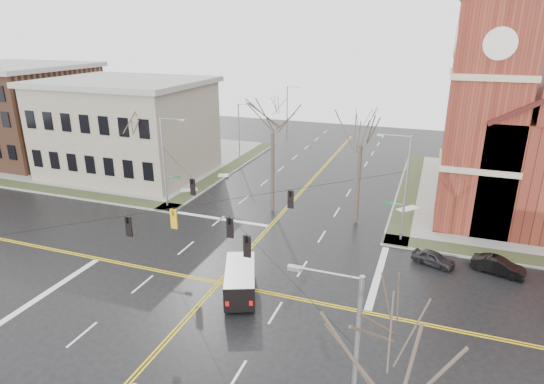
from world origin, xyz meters
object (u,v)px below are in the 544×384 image
(parked_car_b, at_px, (498,266))
(tree_ne, at_px, (361,140))
(signal_pole_se, at_px, (350,375))
(tree_nw_far, at_px, (145,126))
(cargo_van, at_px, (240,278))
(streetlight_north_a, at_px, (240,132))
(tree_nw_near, at_px, (273,127))
(streetlight_north_b, at_px, (288,108))
(tree_se, at_px, (391,376))
(signal_pole_nw, at_px, (165,160))
(signal_pole_ne, at_px, (404,186))
(parked_car_a, at_px, (433,258))

(parked_car_b, distance_m, tree_ne, 14.76)
(signal_pole_se, distance_m, tree_nw_far, 36.63)
(cargo_van, bearing_deg, signal_pole_se, -71.72)
(streetlight_north_a, bearing_deg, tree_nw_near, -55.29)
(streetlight_north_b, relative_size, tree_ne, 0.74)
(parked_car_b, bearing_deg, cargo_van, 134.02)
(streetlight_north_a, bearing_deg, tree_se, -60.98)
(streetlight_north_a, bearing_deg, signal_pole_se, -60.91)
(tree_nw_far, relative_size, tree_nw_near, 0.91)
(signal_pole_nw, height_order, cargo_van, signal_pole_nw)
(signal_pole_se, relative_size, tree_nw_near, 0.78)
(streetlight_north_b, bearing_deg, streetlight_north_a, -90.00)
(tree_nw_near, height_order, tree_se, tree_nw_near)
(signal_pole_se, xyz_separation_m, streetlight_north_a, (-21.97, 39.50, -0.48))
(streetlight_north_a, distance_m, parked_car_b, 35.56)
(streetlight_north_a, xyz_separation_m, cargo_van, (12.61, -28.60, -3.32))
(parked_car_b, xyz_separation_m, tree_nw_far, (-33.74, 5.48, 7.02))
(tree_nw_far, xyz_separation_m, tree_se, (27.89, -28.24, 0.22))
(signal_pole_ne, distance_m, cargo_van, 15.77)
(signal_pole_ne, height_order, tree_ne, tree_ne)
(parked_car_b, relative_size, tree_ne, 0.34)
(signal_pole_ne, distance_m, tree_se, 26.12)
(signal_pole_ne, height_order, tree_nw_near, tree_nw_near)
(parked_car_a, distance_m, tree_se, 23.69)
(cargo_van, bearing_deg, tree_nw_near, 79.33)
(streetlight_north_a, bearing_deg, signal_pole_ne, -36.90)
(tree_nw_near, xyz_separation_m, tree_ne, (8.33, -0.20, -0.50))
(signal_pole_nw, relative_size, streetlight_north_b, 1.12)
(signal_pole_ne, distance_m, tree_nw_near, 13.19)
(signal_pole_nw, distance_m, tree_nw_far, 5.12)
(streetlight_north_a, height_order, tree_nw_far, tree_nw_far)
(signal_pole_se, bearing_deg, cargo_van, 130.67)
(signal_pole_ne, bearing_deg, tree_nw_far, 174.97)
(parked_car_a, bearing_deg, streetlight_north_a, 71.58)
(cargo_van, height_order, tree_nw_far, tree_nw_far)
(streetlight_north_a, height_order, parked_car_a, streetlight_north_a)
(signal_pole_se, height_order, tree_ne, tree_ne)
(signal_pole_se, distance_m, tree_se, 4.40)
(streetlight_north_b, height_order, parked_car_a, streetlight_north_b)
(tree_se, bearing_deg, signal_pole_se, 118.09)
(streetlight_north_a, relative_size, parked_car_b, 2.17)
(signal_pole_ne, relative_size, signal_pole_nw, 1.00)
(signal_pole_se, height_order, tree_nw_near, tree_nw_near)
(signal_pole_se, distance_m, parked_car_b, 21.61)
(parked_car_b, bearing_deg, tree_se, -178.46)
(signal_pole_nw, distance_m, parked_car_b, 30.52)
(signal_pole_nw, xyz_separation_m, tree_nw_far, (-3.69, 2.32, 2.68))
(streetlight_north_a, distance_m, tree_nw_far, 15.17)
(signal_pole_ne, relative_size, tree_nw_far, 0.86)
(streetlight_north_b, xyz_separation_m, cargo_van, (12.61, -48.60, -3.32))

